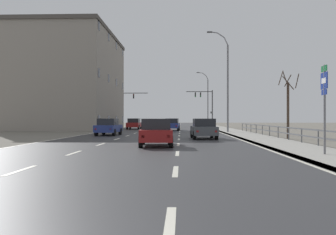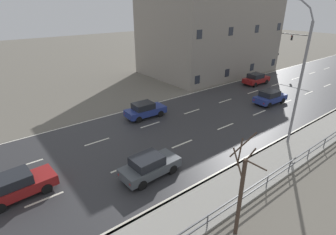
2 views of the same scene
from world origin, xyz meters
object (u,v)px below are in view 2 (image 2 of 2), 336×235
at_px(car_mid_centre, 145,110).
at_px(car_far_left, 256,79).
at_px(car_near_right, 17,185).
at_px(traffic_signal_left, 283,46).
at_px(car_near_left, 150,166).
at_px(street_lamp_midground, 299,79).
at_px(car_distant, 270,97).
at_px(brick_building, 210,28).

distance_m(car_mid_centre, car_far_left, 18.89).
bearing_deg(car_mid_centre, car_near_right, -64.66).
xyz_separation_m(traffic_signal_left, car_near_left, (11.35, -34.94, -3.28)).
xyz_separation_m(car_near_left, car_far_left, (-8.55, 24.10, 0.00)).
relative_size(street_lamp_midground, car_mid_centre, 2.67).
bearing_deg(car_mid_centre, traffic_signal_left, 98.02).
xyz_separation_m(car_near_right, car_far_left, (-5.38, 31.43, 0.00)).
distance_m(car_mid_centre, car_near_left, 9.93).
bearing_deg(car_distant, car_far_left, 139.53).
bearing_deg(car_near_right, car_distant, 85.92).
height_order(car_far_left, brick_building, brick_building).
height_order(car_near_left, brick_building, brick_building).
distance_m(car_distant, brick_building, 17.82).
distance_m(street_lamp_midground, traffic_signal_left, 27.59).
xyz_separation_m(street_lamp_midground, car_mid_centre, (-11.67, -6.35, -4.65)).
bearing_deg(car_near_right, car_far_left, 96.28).
bearing_deg(car_distant, car_near_left, -77.82).
distance_m(car_distant, car_near_right, 25.97).
xyz_separation_m(car_mid_centre, car_near_left, (8.45, -5.20, 0.00)).
distance_m(traffic_signal_left, car_distant, 18.66).
bearing_deg(car_mid_centre, street_lamp_midground, 31.02).
height_order(car_distant, brick_building, brick_building).
height_order(car_near_left, car_far_left, same).
bearing_deg(car_mid_centre, brick_building, 119.92).
distance_m(street_lamp_midground, brick_building, 25.35).
bearing_deg(car_near_right, car_near_left, 63.21).
relative_size(car_mid_centre, car_far_left, 1.01).
bearing_deg(car_far_left, car_near_right, -78.80).
relative_size(traffic_signal_left, car_distant, 1.49).
xyz_separation_m(street_lamp_midground, car_far_left, (-11.77, 12.54, -4.65)).
height_order(car_distant, car_mid_centre, same).
bearing_deg(car_near_left, car_mid_centre, 145.83).
xyz_separation_m(car_near_left, brick_building, (-18.50, 24.54, 6.19)).
bearing_deg(car_near_left, brick_building, 124.45).
relative_size(traffic_signal_left, brick_building, 0.30).
distance_m(car_near_right, car_far_left, 31.88).
bearing_deg(car_distant, car_near_right, -87.23).
distance_m(traffic_signal_left, car_far_left, 11.67).
bearing_deg(traffic_signal_left, car_distant, -62.54).
bearing_deg(car_far_left, street_lamp_midground, -45.34).
height_order(traffic_signal_left, brick_building, brick_building).
height_order(car_distant, car_near_right, same).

